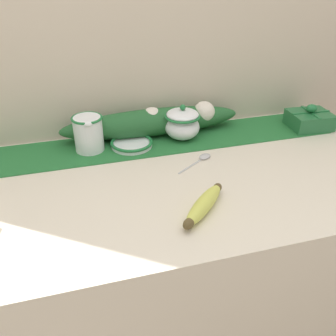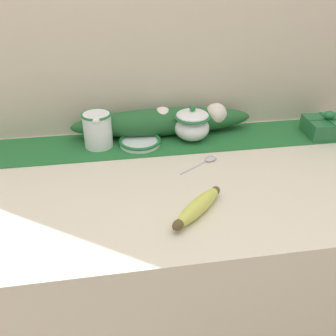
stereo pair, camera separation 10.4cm
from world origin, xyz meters
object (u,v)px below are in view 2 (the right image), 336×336
banana (198,207)px  cream_pitcher (98,129)px  sugar_bowl (192,124)px  spoon (209,160)px  gift_box (327,126)px  small_dish (140,142)px

banana → cream_pitcher: bearing=120.2°
sugar_bowl → spoon: size_ratio=0.90×
banana → spoon: bearing=69.4°
spoon → gift_box: bearing=-18.9°
banana → gift_box: size_ratio=1.08×
sugar_bowl → spoon: (0.02, -0.16, -0.05)m
cream_pitcher → banana: cream_pitcher is taller
cream_pitcher → sugar_bowl: bearing=-0.3°
small_dish → spoon: small_dish is taller
cream_pitcher → sugar_bowl: 0.32m
banana → gift_box: (0.56, 0.38, 0.01)m
sugar_bowl → spoon: bearing=-82.0°
cream_pitcher → sugar_bowl: sugar_bowl is taller
small_dish → gift_box: size_ratio=0.92×
banana → spoon: banana is taller
cream_pitcher → sugar_bowl: (0.32, -0.00, -0.01)m
sugar_bowl → small_dish: (-0.18, -0.01, -0.05)m
sugar_bowl → small_dish: size_ratio=0.87×
sugar_bowl → banana: sugar_bowl is taller
small_dish → banana: banana is taller
gift_box → sugar_bowl: bearing=175.6°
small_dish → gift_box: (0.66, -0.03, 0.02)m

